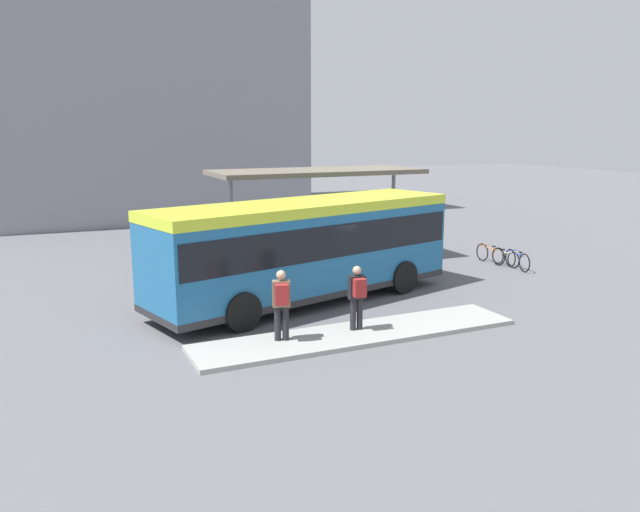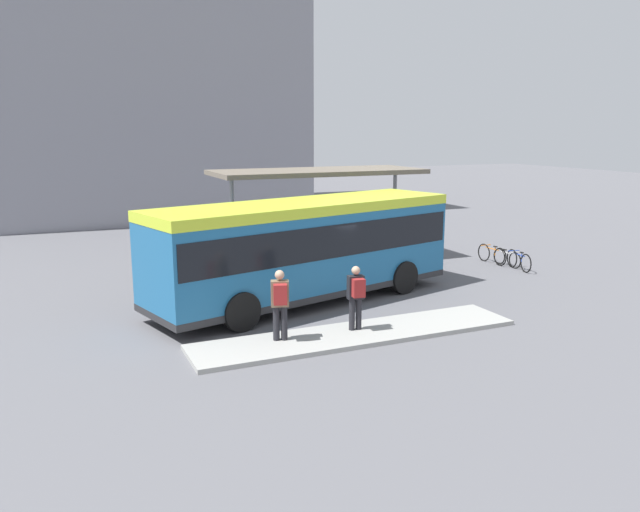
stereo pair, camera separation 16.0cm
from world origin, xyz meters
name	(u,v)px [view 2 (the right image)]	position (x,y,z in m)	size (l,w,h in m)	color
ground_plane	(305,301)	(0.00, 0.00, 0.00)	(120.00, 120.00, 0.00)	#5B5B60
curb_island	(357,334)	(-0.07, -3.64, 0.06)	(8.77, 1.80, 0.12)	#9E9E99
city_bus	(305,244)	(0.01, 0.00, 1.83)	(10.36, 5.10, 3.14)	#1E6093
pedestrian_waiting	(280,301)	(-2.11, -3.44, 1.15)	(0.50, 0.54, 1.79)	#232328
pedestrian_companion	(356,294)	(-0.02, -3.47, 1.10)	(0.44, 0.46, 1.71)	#232328
bicycle_blue	(519,260)	(9.19, 0.82, 0.37)	(0.48, 1.67, 0.73)	black
bicycle_white	(507,258)	(9.20, 1.50, 0.33)	(0.48, 1.52, 0.66)	black
bicycle_orange	(492,254)	(9.01, 2.18, 0.37)	(0.48, 1.71, 0.74)	black
station_shelter	(318,173)	(2.79, 5.34, 3.57)	(8.33, 3.33, 3.72)	#706656
station_building	(118,55)	(-2.33, 24.41, 9.75)	(20.46, 13.74, 19.50)	gray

